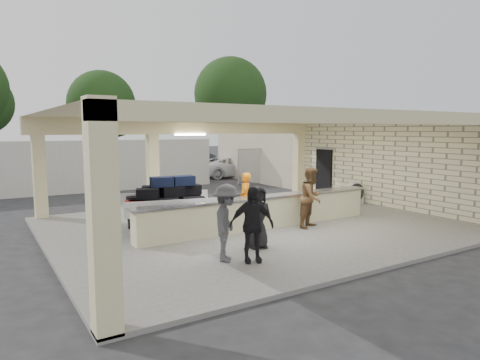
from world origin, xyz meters
TOP-DOWN VIEW (x-y plane):
  - ground at (0.00, 0.00)m, footprint 120.00×120.00m
  - pavilion at (0.21, 0.66)m, footprint 12.01×10.00m
  - baggage_counter at (0.00, -0.50)m, footprint 8.20×0.58m
  - luggage_cart at (-2.58, 0.72)m, footprint 3.06×2.27m
  - drum_fan at (5.50, 0.95)m, footprint 0.84×0.45m
  - baggage_handler at (-0.11, 0.30)m, footprint 0.59×0.68m
  - passenger_a at (1.35, -1.21)m, footprint 0.98×0.71m
  - passenger_b at (-2.12, -3.12)m, footprint 1.07×0.70m
  - passenger_c at (-2.56, -2.76)m, footprint 1.01×1.15m
  - passenger_d at (-1.34, -2.24)m, footprint 0.82×0.47m
  - car_white_a at (6.99, 12.93)m, footprint 4.69×2.23m
  - car_white_b at (13.19, 12.90)m, footprint 4.77×3.09m
  - car_dark at (6.10, 15.14)m, footprint 4.31×4.22m
  - container_white at (-1.96, 11.64)m, footprint 11.85×2.61m
  - fence at (11.00, 9.00)m, footprint 12.06×0.06m
  - tree_mid at (2.32, 26.16)m, footprint 6.00×5.60m
  - tree_right at (14.32, 25.16)m, footprint 7.20×7.00m
  - adjacent_building at (9.50, 10.00)m, footprint 6.00×8.00m

SIDE VIEW (x-z plane):
  - ground at x=0.00m, z-range 0.00..0.00m
  - drum_fan at x=5.50m, z-range 0.13..1.04m
  - baggage_counter at x=0.00m, z-range 0.10..1.08m
  - car_white_a at x=6.99m, z-range 0.00..1.34m
  - car_white_b at x=13.19m, z-range 0.00..1.41m
  - car_dark at x=6.10m, z-range 0.00..1.49m
  - passenger_d at x=-1.34m, z-range 0.10..1.68m
  - baggage_handler at x=-0.11m, z-range 0.10..1.73m
  - passenger_b at x=-2.12m, z-range 0.10..1.82m
  - luggage_cart at x=-2.58m, z-range 0.16..1.77m
  - passenger_c at x=-2.56m, z-range 0.10..1.86m
  - passenger_a at x=1.35m, z-range 0.10..1.95m
  - fence at x=11.00m, z-range 0.04..2.07m
  - container_white at x=-1.96m, z-range 0.00..2.56m
  - pavilion at x=0.21m, z-range -0.43..3.12m
  - adjacent_building at x=9.50m, z-range 0.00..3.20m
  - tree_mid at x=2.32m, z-range 0.96..8.96m
  - tree_right at x=14.32m, z-range 1.21..11.21m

